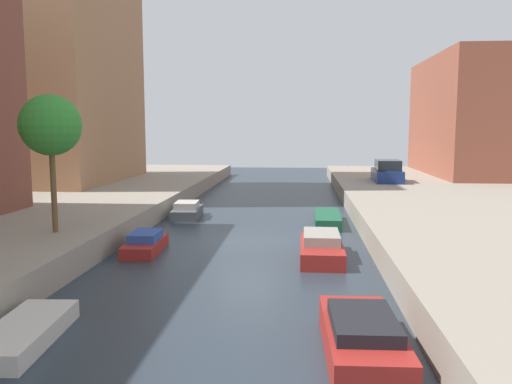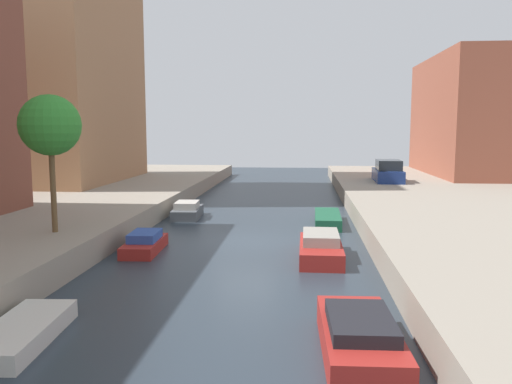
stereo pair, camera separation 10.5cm
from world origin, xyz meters
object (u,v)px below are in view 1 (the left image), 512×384
object	(u,v)px
low_block_right	(490,116)
moored_boat_left_2	(145,244)
moored_boat_left_3	(187,211)
apartment_tower_far	(46,13)
street_tree_2	(51,126)
moored_boat_right_2	(321,248)
moored_boat_right_1	(362,337)
moored_boat_right_3	(328,219)
parked_car	(387,172)
moored_boat_left_1	(24,333)

from	to	relation	value
low_block_right	moored_boat_left_2	world-z (taller)	low_block_right
moored_boat_left_3	low_block_right	bearing A→B (deg)	38.99
apartment_tower_far	moored_boat_left_3	xyz separation A→B (m)	(12.14, -9.46, -12.63)
street_tree_2	moored_boat_right_2	xyz separation A→B (m)	(9.94, 0.83, -4.54)
apartment_tower_far	moored_boat_right_1	bearing A→B (deg)	-53.07
moored_boat_right_3	street_tree_2	bearing A→B (deg)	-143.41
moored_boat_left_2	parked_car	bearing A→B (deg)	56.32
moored_boat_left_3	moored_boat_right_1	bearing A→B (deg)	-65.79
apartment_tower_far	moored_boat_left_2	bearing A→B (deg)	-54.84
apartment_tower_far	moored_boat_right_2	world-z (taller)	apartment_tower_far
apartment_tower_far	moored_boat_right_2	bearing A→B (deg)	-42.89
low_block_right	moored_boat_right_2	distance (m)	30.43
street_tree_2	parked_car	bearing A→B (deg)	52.20
moored_boat_left_1	apartment_tower_far	bearing A→B (deg)	114.72
moored_boat_left_2	apartment_tower_far	bearing A→B (deg)	125.16
moored_boat_left_1	moored_boat_left_3	bearing A→B (deg)	89.55
street_tree_2	moored_boat_left_2	bearing A→B (deg)	22.90
moored_boat_right_2	moored_boat_right_3	size ratio (longest dim) A/B	0.93
moored_boat_left_3	street_tree_2	bearing A→B (deg)	-108.23
parked_car	moored_boat_left_2	world-z (taller)	parked_car
moored_boat_left_1	moored_boat_right_2	bearing A→B (deg)	49.75
street_tree_2	moored_boat_left_3	world-z (taller)	street_tree_2
parked_car	moored_boat_right_1	size ratio (longest dim) A/B	1.14
moored_boat_left_1	moored_boat_right_2	world-z (taller)	moored_boat_right_2
low_block_right	moored_boat_left_3	world-z (taller)	low_block_right
moored_boat_left_3	parked_car	bearing A→B (deg)	40.95
apartment_tower_far	street_tree_2	xyz separation A→B (m)	(9.15, -18.55, -8.06)
low_block_right	moored_boat_left_2	size ratio (longest dim) A/B	5.09
moored_boat_left_1	moored_boat_left_3	distance (m)	16.63
street_tree_2	moored_boat_right_2	distance (m)	10.96
moored_boat_right_1	moored_boat_right_3	bearing A→B (deg)	89.82
moored_boat_left_1	moored_boat_left_2	world-z (taller)	moored_boat_left_2
street_tree_2	moored_boat_right_3	distance (m)	13.92
moored_boat_left_2	street_tree_2	bearing A→B (deg)	-157.10
moored_boat_left_1	moored_boat_right_2	distance (m)	10.95
street_tree_2	moored_boat_left_3	bearing A→B (deg)	71.77
parked_car	apartment_tower_far	bearing A→B (deg)	-176.93
parked_car	moored_boat_left_1	distance (m)	30.18
moored_boat_left_2	moored_boat_right_3	world-z (taller)	moored_boat_left_2
apartment_tower_far	street_tree_2	size ratio (longest dim) A/B	4.71
low_block_right	moored_boat_left_3	distance (m)	28.66
apartment_tower_far	moored_boat_left_3	distance (m)	19.91
moored_boat_left_1	moored_boat_right_3	size ratio (longest dim) A/B	0.82
moored_boat_right_3	moored_boat_left_3	bearing A→B (deg)	170.38
moored_boat_left_1	moored_boat_right_3	bearing A→B (deg)	63.47
apartment_tower_far	moored_boat_right_2	size ratio (longest dim) A/B	6.11
moored_boat_right_1	apartment_tower_far	bearing A→B (deg)	126.93
moored_boat_right_1	moored_boat_right_2	distance (m)	8.40
moored_boat_left_1	moored_boat_right_2	size ratio (longest dim) A/B	0.88
moored_boat_left_2	moored_boat_left_3	xyz separation A→B (m)	(-0.03, 7.81, 0.05)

